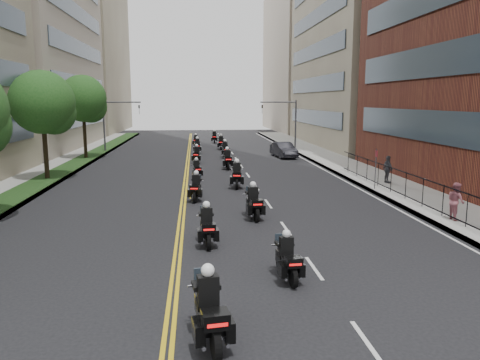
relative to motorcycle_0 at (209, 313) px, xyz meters
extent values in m
plane|color=black|center=(0.48, -0.43, -0.74)|extent=(160.00, 160.00, 0.00)
cube|color=gray|center=(12.48, 24.57, -0.67)|extent=(4.00, 90.00, 0.15)
cube|color=gray|center=(-11.52, 24.57, -0.67)|extent=(4.00, 90.00, 0.15)
cube|color=#183613|center=(-10.72, 24.57, -0.57)|extent=(2.00, 90.00, 0.04)
cube|color=#333F4C|center=(14.43, 16.57, 2.76)|extent=(0.12, 25.80, 1.80)
cube|color=#333F4C|center=(14.43, 16.57, 6.76)|extent=(0.12, 25.80, 1.80)
cube|color=gray|center=(21.98, 47.57, 14.26)|extent=(15.00, 28.00, 30.00)
cube|color=#333F4C|center=(14.43, 47.57, 2.76)|extent=(0.12, 24.08, 1.80)
cube|color=#333F4C|center=(14.43, 47.57, 6.76)|extent=(0.12, 24.08, 1.80)
cube|color=#333F4C|center=(14.43, 47.57, 10.76)|extent=(0.12, 24.08, 1.80)
cube|color=#333F4C|center=(14.43, 47.57, 14.76)|extent=(0.12, 24.08, 1.80)
cube|color=#A59785|center=(21.98, 77.57, 12.26)|extent=(15.00, 28.00, 26.00)
cube|color=#333F4C|center=(-13.47, 47.57, 2.76)|extent=(0.12, 24.08, 1.80)
cube|color=#333F4C|center=(-13.47, 47.57, 6.76)|extent=(0.12, 24.08, 1.80)
cube|color=#333F4C|center=(-13.47, 47.57, 10.76)|extent=(0.12, 24.08, 1.80)
cube|color=#333F4C|center=(-13.47, 47.57, 14.76)|extent=(0.12, 24.08, 1.80)
cube|color=gray|center=(-21.52, 77.57, 12.26)|extent=(16.00, 28.00, 26.00)
cube|color=black|center=(11.48, 11.57, 0.86)|extent=(0.05, 28.00, 0.05)
cube|color=black|center=(11.48, 11.57, -0.44)|extent=(0.05, 28.00, 0.05)
cylinder|color=black|center=(-10.72, 23.57, 1.81)|extent=(0.32, 0.32, 5.11)
sphere|color=#1E4E1A|center=(-10.72, 23.57, 4.73)|extent=(4.40, 4.40, 4.40)
sphere|color=#1E4E1A|center=(-10.12, 23.97, 4.00)|extent=(3.08, 3.08, 3.08)
cylinder|color=black|center=(-10.72, 35.57, 1.95)|extent=(0.32, 0.32, 5.39)
sphere|color=#1E4E1A|center=(-10.72, 35.57, 5.03)|extent=(4.40, 4.40, 4.40)
sphere|color=#1E4E1A|center=(-10.12, 35.97, 4.26)|extent=(3.08, 3.08, 3.08)
cylinder|color=#3F3F44|center=(10.98, 41.57, 2.06)|extent=(0.18, 0.18, 5.60)
cylinder|color=#3F3F44|center=(8.98, 41.57, 4.66)|extent=(4.00, 0.14, 0.14)
imported|color=black|center=(7.18, 41.57, 3.86)|extent=(0.16, 0.20, 1.00)
cylinder|color=#3F3F44|center=(-10.02, 41.57, 2.06)|extent=(0.18, 0.18, 5.60)
cylinder|color=#3F3F44|center=(-8.02, 41.57, 4.66)|extent=(4.00, 0.14, 0.14)
imported|color=black|center=(-6.22, 41.57, 3.86)|extent=(0.16, 0.20, 1.00)
cylinder|color=black|center=(0.11, -0.79, -0.36)|extent=(0.26, 0.77, 0.76)
cylinder|color=black|center=(-0.14, 0.97, -0.36)|extent=(0.26, 0.77, 0.76)
cube|color=black|center=(-0.01, 0.09, -0.05)|extent=(0.67, 1.56, 0.45)
cube|color=silver|center=(-0.02, 0.15, -0.31)|extent=(0.50, 0.67, 0.33)
cube|color=black|center=(0.11, -0.79, 0.22)|extent=(0.64, 0.54, 0.36)
cube|color=red|center=(0.14, -1.03, 0.19)|extent=(0.45, 0.10, 0.08)
cube|color=black|center=(-0.02, 0.15, 0.51)|extent=(0.53, 0.38, 0.69)
sphere|color=white|center=(-0.02, 0.16, 0.98)|extent=(0.32, 0.32, 0.32)
cylinder|color=black|center=(2.63, 3.01, -0.42)|extent=(0.19, 0.66, 0.65)
cylinder|color=black|center=(2.50, 4.53, -0.42)|extent=(0.19, 0.66, 0.65)
cube|color=black|center=(2.56, 3.77, -0.15)|extent=(0.51, 1.31, 0.38)
cube|color=silver|center=(2.56, 3.82, -0.37)|extent=(0.40, 0.55, 0.29)
cube|color=black|center=(2.63, 3.01, 0.08)|extent=(0.53, 0.44, 0.30)
cube|color=red|center=(2.64, 2.81, 0.06)|extent=(0.38, 0.06, 0.07)
cube|color=black|center=(2.56, 3.82, 0.32)|extent=(0.44, 0.30, 0.59)
sphere|color=white|center=(2.56, 3.83, 0.72)|extent=(0.28, 0.28, 0.28)
cylinder|color=black|center=(0.18, 6.87, -0.40)|extent=(0.18, 0.70, 0.69)
cylinder|color=black|center=(0.10, 8.50, -0.40)|extent=(0.18, 0.70, 0.69)
cube|color=black|center=(0.14, 7.68, -0.11)|extent=(0.50, 1.40, 0.41)
cube|color=silver|center=(0.14, 7.73, -0.35)|extent=(0.42, 0.58, 0.31)
cube|color=black|center=(0.18, 6.87, 0.13)|extent=(0.55, 0.46, 0.33)
cube|color=red|center=(0.19, 6.66, 0.11)|extent=(0.41, 0.05, 0.07)
cube|color=black|center=(0.14, 7.73, 0.40)|extent=(0.46, 0.31, 0.63)
sphere|color=white|center=(0.14, 7.74, 0.83)|extent=(0.30, 0.30, 0.30)
cylinder|color=black|center=(2.54, 10.79, -0.38)|extent=(0.20, 0.72, 0.72)
cylinder|color=black|center=(2.41, 12.47, -0.38)|extent=(0.20, 0.72, 0.72)
cube|color=black|center=(2.48, 11.63, -0.09)|extent=(0.54, 1.45, 0.42)
cube|color=silver|center=(2.47, 11.68, -0.33)|extent=(0.44, 0.61, 0.32)
cube|color=black|center=(2.54, 10.79, 0.16)|extent=(0.58, 0.48, 0.34)
cube|color=red|center=(2.55, 10.57, 0.14)|extent=(0.42, 0.06, 0.07)
cube|color=black|center=(2.47, 11.68, 0.44)|extent=(0.48, 0.33, 0.65)
sphere|color=white|center=(2.47, 11.70, 0.88)|extent=(0.31, 0.31, 0.31)
cylinder|color=black|center=(-0.34, 15.18, -0.40)|extent=(0.22, 0.70, 0.69)
cylinder|color=black|center=(-0.15, 16.79, -0.40)|extent=(0.22, 0.70, 0.69)
cube|color=black|center=(-0.25, 15.98, -0.12)|extent=(0.58, 1.40, 0.40)
cube|color=silver|center=(-0.24, 16.03, -0.35)|extent=(0.45, 0.60, 0.30)
cube|color=black|center=(-0.34, 15.18, 0.13)|extent=(0.57, 0.48, 0.32)
cube|color=red|center=(-0.36, 14.97, 0.11)|extent=(0.41, 0.08, 0.07)
cube|color=black|center=(-0.24, 16.03, 0.39)|extent=(0.47, 0.33, 0.63)
sphere|color=white|center=(-0.24, 16.04, 0.81)|extent=(0.29, 0.29, 0.29)
cylinder|color=black|center=(2.33, 18.86, -0.36)|extent=(0.22, 0.77, 0.76)
cylinder|color=black|center=(2.49, 20.63, -0.36)|extent=(0.22, 0.77, 0.76)
cube|color=black|center=(2.41, 19.74, -0.05)|extent=(0.60, 1.53, 0.44)
cube|color=silver|center=(2.41, 19.80, -0.31)|extent=(0.47, 0.65, 0.33)
cube|color=black|center=(2.33, 18.86, 0.21)|extent=(0.62, 0.52, 0.36)
cube|color=red|center=(2.31, 18.63, 0.19)|extent=(0.45, 0.07, 0.08)
cube|color=black|center=(2.41, 19.80, 0.50)|extent=(0.51, 0.35, 0.69)
sphere|color=white|center=(2.41, 19.81, 0.97)|extent=(0.32, 0.32, 0.32)
cylinder|color=black|center=(-0.10, 22.90, -0.44)|extent=(0.20, 0.63, 0.61)
cylinder|color=black|center=(-0.28, 24.33, -0.44)|extent=(0.20, 0.63, 0.61)
cube|color=black|center=(-0.19, 23.62, -0.18)|extent=(0.53, 1.26, 0.36)
cube|color=silver|center=(-0.20, 23.66, -0.39)|extent=(0.40, 0.54, 0.27)
cube|color=black|center=(-0.10, 22.90, 0.03)|extent=(0.51, 0.44, 0.29)
cube|color=red|center=(-0.07, 22.71, 0.02)|extent=(0.36, 0.07, 0.06)
cube|color=black|center=(-0.20, 23.66, 0.27)|extent=(0.43, 0.30, 0.56)
sphere|color=white|center=(-0.20, 23.67, 0.65)|extent=(0.26, 0.26, 0.26)
cylinder|color=black|center=(2.37, 27.21, -0.37)|extent=(0.17, 0.74, 0.74)
cylinder|color=black|center=(2.33, 28.95, -0.37)|extent=(0.17, 0.74, 0.74)
cube|color=black|center=(2.35, 28.08, -0.07)|extent=(0.49, 1.47, 0.43)
cube|color=silver|center=(2.35, 28.13, -0.32)|extent=(0.43, 0.61, 0.32)
cube|color=black|center=(2.37, 27.21, 0.19)|extent=(0.57, 0.47, 0.35)
cube|color=red|center=(2.38, 26.99, 0.17)|extent=(0.43, 0.04, 0.08)
cube|color=black|center=(2.35, 28.13, 0.47)|extent=(0.48, 0.32, 0.67)
sphere|color=white|center=(2.35, 28.14, 0.93)|extent=(0.31, 0.31, 0.31)
cylinder|color=black|center=(-0.21, 31.22, -0.40)|extent=(0.20, 0.70, 0.69)
cylinder|color=black|center=(-0.08, 32.85, -0.40)|extent=(0.20, 0.70, 0.69)
cube|color=black|center=(-0.14, 32.04, -0.11)|extent=(0.54, 1.40, 0.41)
cube|color=silver|center=(-0.14, 32.09, -0.35)|extent=(0.43, 0.59, 0.31)
cube|color=black|center=(-0.21, 31.22, 0.13)|extent=(0.56, 0.47, 0.33)
cube|color=red|center=(-0.22, 31.01, 0.11)|extent=(0.41, 0.06, 0.07)
cube|color=black|center=(-0.14, 32.09, 0.40)|extent=(0.47, 0.32, 0.63)
sphere|color=white|center=(-0.14, 32.10, 0.83)|extent=(0.30, 0.30, 0.30)
cylinder|color=black|center=(2.73, 34.79, -0.38)|extent=(0.20, 0.74, 0.73)
cylinder|color=black|center=(2.60, 36.52, -0.38)|extent=(0.20, 0.74, 0.73)
cube|color=black|center=(2.66, 35.65, -0.07)|extent=(0.55, 1.48, 0.43)
cube|color=silver|center=(2.66, 35.71, -0.32)|extent=(0.45, 0.62, 0.32)
cube|color=black|center=(2.73, 34.79, 0.19)|extent=(0.59, 0.49, 0.35)
cube|color=red|center=(2.74, 34.57, 0.16)|extent=(0.43, 0.06, 0.08)
cube|color=black|center=(2.66, 35.71, 0.47)|extent=(0.49, 0.33, 0.67)
sphere|color=white|center=(2.66, 35.72, 0.92)|extent=(0.31, 0.31, 0.31)
cylinder|color=black|center=(-0.05, 38.74, -0.38)|extent=(0.16, 0.73, 0.73)
cylinder|color=black|center=(-0.04, 40.47, -0.38)|extent=(0.16, 0.73, 0.73)
cube|color=black|center=(-0.04, 39.61, -0.07)|extent=(0.46, 1.46, 0.43)
cube|color=silver|center=(-0.04, 39.66, -0.32)|extent=(0.41, 0.60, 0.32)
cube|color=black|center=(-0.05, 38.74, 0.18)|extent=(0.56, 0.46, 0.34)
cube|color=red|center=(-0.05, 38.52, 0.16)|extent=(0.43, 0.04, 0.08)
cube|color=black|center=(-0.04, 39.66, 0.47)|extent=(0.48, 0.31, 0.67)
sphere|color=white|center=(-0.04, 39.67, 0.92)|extent=(0.31, 0.31, 0.31)
cylinder|color=black|center=(2.67, 42.85, -0.38)|extent=(0.18, 0.73, 0.73)
cylinder|color=black|center=(2.74, 44.56, -0.38)|extent=(0.18, 0.73, 0.73)
cube|color=black|center=(2.70, 43.71, -0.08)|extent=(0.50, 1.46, 0.43)
cube|color=silver|center=(2.71, 43.76, -0.33)|extent=(0.43, 0.60, 0.32)
cube|color=black|center=(2.67, 42.85, 0.18)|extent=(0.57, 0.47, 0.34)
cube|color=red|center=(2.66, 42.63, 0.15)|extent=(0.43, 0.05, 0.07)
cube|color=black|center=(2.71, 43.76, 0.45)|extent=(0.48, 0.32, 0.66)
sphere|color=white|center=(2.71, 43.77, 0.90)|extent=(0.31, 0.31, 0.31)
cylinder|color=black|center=(-0.23, 47.20, -0.42)|extent=(0.17, 0.64, 0.64)
cylinder|color=black|center=(-0.14, 48.70, -0.42)|extent=(0.17, 0.64, 0.64)
cube|color=black|center=(-0.19, 47.95, -0.16)|extent=(0.46, 1.28, 0.37)
cube|color=silver|center=(-0.18, 48.00, -0.38)|extent=(0.38, 0.53, 0.28)
cube|color=black|center=(-0.23, 47.20, 0.06)|extent=(0.51, 0.42, 0.30)
cube|color=red|center=(-0.24, 47.01, 0.04)|extent=(0.38, 0.05, 0.07)
cube|color=black|center=(-0.18, 48.00, 0.31)|extent=(0.43, 0.28, 0.58)
sphere|color=white|center=(-0.18, 48.00, 0.70)|extent=(0.27, 0.27, 0.27)
cylinder|color=black|center=(2.25, 51.15, -0.39)|extent=(0.18, 0.72, 0.71)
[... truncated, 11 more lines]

